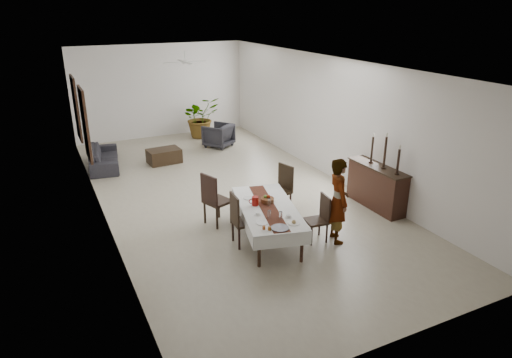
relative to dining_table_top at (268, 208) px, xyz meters
name	(u,v)px	position (x,y,z in m)	size (l,w,h in m)	color
floor	(228,193)	(0.19, 2.51, -0.65)	(6.00, 12.00, 0.00)	#AFA58B
ceiling	(225,63)	(0.19, 2.51, 2.55)	(6.00, 12.00, 0.02)	white
wall_back	(161,91)	(0.19, 8.51, 0.95)	(6.00, 0.02, 3.20)	white
wall_front	(407,241)	(0.19, -3.49, 0.95)	(6.00, 0.02, 3.20)	white
wall_left	(96,148)	(-2.81, 2.51, 0.95)	(0.02, 12.00, 3.20)	white
wall_right	(331,118)	(3.19, 2.51, 0.95)	(0.02, 12.00, 3.20)	white
dining_table_top	(268,208)	(0.00, 0.00, 0.00)	(0.90, 2.17, 0.05)	black
table_leg_fl	(259,251)	(-0.64, -0.90, -0.34)	(0.06, 0.06, 0.63)	black
table_leg_fr	(302,247)	(0.14, -1.10, -0.34)	(0.06, 0.06, 0.63)	black
table_leg_bl	(239,205)	(-0.14, 1.10, -0.34)	(0.06, 0.06, 0.63)	black
table_leg_br	(274,202)	(0.64, 0.90, -0.34)	(0.06, 0.06, 0.63)	black
tablecloth_top	(268,207)	(0.00, 0.00, 0.03)	(1.07, 2.33, 0.01)	white
tablecloth_drape_left	(242,215)	(-0.51, 0.13, -0.10)	(0.01, 2.33, 0.27)	silver
tablecloth_drape_right	(293,211)	(0.51, -0.13, -0.10)	(0.01, 2.33, 0.27)	silver
tablecloth_drape_near	(283,241)	(-0.28, -1.13, -0.10)	(1.07, 0.01, 0.27)	silver
tablecloth_drape_far	(256,191)	(0.28, 1.13, -0.10)	(1.07, 0.01, 0.27)	silver
table_runner	(268,207)	(0.00, 0.00, 0.03)	(0.32, 2.26, 0.00)	#612B1B
red_pitcher	(255,201)	(-0.19, 0.19, 0.12)	(0.14, 0.14, 0.18)	#98110B
pitcher_handle	(251,201)	(-0.26, 0.20, 0.12)	(0.11, 0.11, 0.02)	maroon
wine_glass_near	(281,215)	(-0.04, -0.60, 0.11)	(0.06, 0.06, 0.15)	white
wine_glass_mid	(269,214)	(-0.21, -0.46, 0.11)	(0.06, 0.06, 0.15)	white
wine_glass_far	(269,202)	(0.05, 0.03, 0.11)	(0.06, 0.06, 0.15)	white
teacup_right	(288,216)	(0.13, -0.59, 0.06)	(0.08, 0.08, 0.05)	silver
saucer_right	(288,217)	(0.13, -0.59, 0.04)	(0.14, 0.14, 0.01)	silver
teacup_left	(258,214)	(-0.34, -0.24, 0.06)	(0.08, 0.08, 0.05)	white
saucer_left	(258,215)	(-0.34, -0.24, 0.04)	(0.14, 0.14, 0.01)	white
plate_near_right	(294,223)	(0.09, -0.86, 0.04)	(0.22, 0.22, 0.01)	white
bread_near_right	(294,222)	(0.09, -0.86, 0.06)	(0.08, 0.08, 0.08)	tan
plate_near_left	(262,223)	(-0.43, -0.59, 0.04)	(0.22, 0.22, 0.01)	silver
plate_far_left	(249,198)	(-0.16, 0.55, 0.04)	(0.22, 0.22, 0.01)	silver
serving_tray	(280,228)	(-0.23, -0.92, 0.04)	(0.33, 0.33, 0.02)	#414045
jam_jar_a	(269,228)	(-0.43, -0.90, 0.07)	(0.06, 0.06, 0.07)	brown
jam_jar_b	(264,228)	(-0.50, -0.82, 0.07)	(0.06, 0.06, 0.07)	#8D4014
fruit_basket	(267,200)	(0.10, 0.21, 0.08)	(0.27, 0.27, 0.09)	brown
fruit_red	(268,197)	(0.13, 0.22, 0.15)	(0.08, 0.08, 0.08)	#A73010
fruit_green	(265,197)	(0.07, 0.24, 0.15)	(0.07, 0.07, 0.07)	#4B7723
chair_right_near_seat	(316,221)	(0.82, -0.51, -0.23)	(0.40, 0.40, 0.05)	black
chair_right_near_leg_fl	(327,234)	(0.96, -0.69, -0.46)	(0.04, 0.04, 0.40)	black
chair_right_near_leg_fr	(319,226)	(1.00, -0.36, -0.46)	(0.04, 0.04, 0.40)	black
chair_right_near_leg_bl	(312,236)	(0.63, -0.65, -0.46)	(0.04, 0.04, 0.40)	black
chair_right_near_leg_br	(305,229)	(0.68, -0.32, -0.46)	(0.04, 0.04, 0.40)	black
chair_right_near_back	(325,207)	(1.00, -0.53, 0.04)	(0.40, 0.04, 0.51)	black
chair_right_far_seat	(279,192)	(0.81, 1.01, -0.18)	(0.46, 0.46, 0.05)	black
chair_right_far_leg_fl	(290,202)	(1.04, 0.88, -0.43)	(0.05, 0.05, 0.45)	black
chair_right_far_leg_fr	(279,198)	(0.94, 1.24, -0.43)	(0.05, 0.05, 0.45)	black
chair_right_far_leg_bl	(278,207)	(0.68, 0.79, -0.43)	(0.05, 0.05, 0.45)	black
chair_right_far_leg_br	(267,202)	(0.58, 1.15, -0.43)	(0.05, 0.05, 0.45)	black
chair_right_far_back	(286,177)	(1.01, 1.07, 0.13)	(0.46, 0.04, 0.58)	black
chair_left_near_seat	(245,222)	(-0.51, -0.01, -0.18)	(0.45, 0.45, 0.05)	black
chair_left_near_leg_fl	(233,231)	(-0.68, 0.19, -0.43)	(0.05, 0.05, 0.45)	black
chair_left_near_leg_fr	(239,239)	(-0.70, -0.18, -0.43)	(0.05, 0.05, 0.45)	black
chair_left_near_leg_bl	(250,228)	(-0.31, 0.16, -0.43)	(0.05, 0.05, 0.45)	black
chair_left_near_leg_br	(257,236)	(-0.34, -0.21, -0.43)	(0.05, 0.05, 0.45)	black
chair_left_near_back	(235,209)	(-0.71, 0.00, 0.13)	(0.45, 0.04, 0.58)	black
chair_left_far_seat	(218,201)	(-0.65, 1.06, -0.14)	(0.49, 0.49, 0.06)	black
chair_left_far_leg_fl	(205,213)	(-0.91, 1.18, -0.41)	(0.05, 0.05, 0.48)	black
chair_left_far_leg_fr	(217,219)	(-0.77, 0.81, -0.41)	(0.05, 0.05, 0.48)	black
chair_left_far_leg_bl	(219,207)	(-0.53, 1.32, -0.41)	(0.05, 0.05, 0.48)	black
chair_left_far_leg_br	(231,213)	(-0.40, 0.94, -0.41)	(0.05, 0.05, 0.48)	black
chair_left_far_back	(209,190)	(-0.86, 0.99, 0.19)	(0.49, 0.04, 0.62)	black
woman	(338,201)	(1.19, -0.68, 0.21)	(0.63, 0.41, 1.72)	#999DA2
sideboard_body	(376,187)	(2.97, 0.26, -0.17)	(0.43, 1.61, 0.97)	black
sideboard_top	(378,167)	(2.97, 0.26, 0.33)	(0.47, 1.68, 0.03)	black
candlestick_near_base	(397,174)	(2.97, -0.33, 0.36)	(0.11, 0.11, 0.03)	black
candlestick_near_shaft	(398,161)	(2.97, -0.33, 0.65)	(0.05, 0.05, 0.54)	black
candlestick_near_candle	(400,147)	(2.97, -0.33, 0.96)	(0.04, 0.04, 0.09)	beige
candlestick_mid_base	(383,168)	(2.97, 0.10, 0.36)	(0.11, 0.11, 0.03)	black
candlestick_mid_shaft	(385,152)	(2.97, 0.10, 0.73)	(0.05, 0.05, 0.70)	black
candlestick_mid_candle	(387,135)	(2.97, 0.10, 1.12)	(0.04, 0.04, 0.09)	beige
candlestick_far_base	(371,162)	(2.97, 0.53, 0.36)	(0.11, 0.11, 0.03)	black
candlestick_far_shaft	(372,149)	(2.97, 0.53, 0.67)	(0.05, 0.05, 0.59)	black
candlestick_far_candle	(374,135)	(2.97, 0.53, 1.01)	(0.04, 0.04, 0.09)	beige
sofa	(104,157)	(-2.28, 5.91, -0.37)	(1.98, 0.78, 0.58)	#2C292F
armchair	(218,135)	(1.45, 6.36, -0.27)	(0.82, 0.84, 0.76)	#29272C
coffee_table	(164,156)	(-0.62, 5.52, -0.45)	(0.94, 0.63, 0.42)	black
potted_plant	(201,117)	(1.34, 7.74, 0.06)	(1.28, 1.11, 1.43)	#265221
mirror_frame_near	(85,124)	(-2.77, 4.71, 0.95)	(0.06, 1.05, 1.85)	black
mirror_glass_near	(86,124)	(-2.74, 4.71, 0.95)	(0.01, 0.90, 1.70)	white
mirror_frame_far	(76,108)	(-2.77, 6.81, 0.95)	(0.06, 1.05, 1.85)	black
mirror_glass_far	(77,108)	(-2.74, 6.81, 0.95)	(0.01, 0.90, 1.70)	silver
fan_rod	(185,55)	(0.19, 5.51, 2.45)	(0.04, 0.04, 0.20)	white
fan_hub	(185,62)	(0.19, 5.51, 2.25)	(0.16, 0.16, 0.08)	white
fan_blade_n	(181,61)	(0.19, 5.86, 2.25)	(0.10, 0.55, 0.01)	silver
fan_blade_s	(189,63)	(0.19, 5.16, 2.25)	(0.10, 0.55, 0.01)	white
fan_blade_e	(197,61)	(0.54, 5.51, 2.25)	(0.55, 0.10, 0.01)	white
fan_blade_w	(173,63)	(-0.16, 5.51, 2.25)	(0.55, 0.10, 0.01)	white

